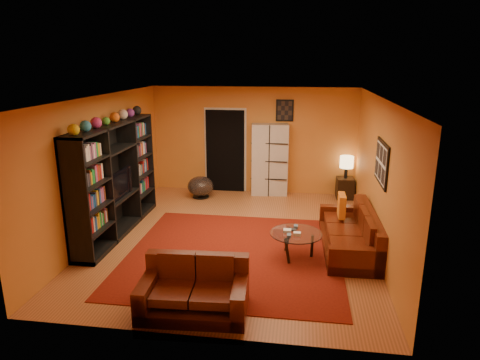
# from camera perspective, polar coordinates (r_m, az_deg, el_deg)

# --- Properties ---
(floor) EXTENTS (6.00, 6.00, 0.00)m
(floor) POSITION_cam_1_polar(r_m,az_deg,el_deg) (8.09, -0.71, -7.68)
(floor) COLOR #94552D
(floor) RESTS_ON ground
(ceiling) EXTENTS (6.00, 6.00, 0.00)m
(ceiling) POSITION_cam_1_polar(r_m,az_deg,el_deg) (7.45, -0.77, 10.99)
(ceiling) COLOR white
(ceiling) RESTS_ON wall_back
(wall_back) EXTENTS (6.00, 0.00, 6.00)m
(wall_back) POSITION_cam_1_polar(r_m,az_deg,el_deg) (10.58, 1.80, 5.29)
(wall_back) COLOR #CA762C
(wall_back) RESTS_ON floor
(wall_front) EXTENTS (6.00, 0.00, 6.00)m
(wall_front) POSITION_cam_1_polar(r_m,az_deg,el_deg) (4.88, -6.27, -7.49)
(wall_front) COLOR #CA762C
(wall_front) RESTS_ON floor
(wall_left) EXTENTS (0.00, 6.00, 6.00)m
(wall_left) POSITION_cam_1_polar(r_m,az_deg,el_deg) (8.42, -17.80, 1.81)
(wall_left) COLOR #CA762C
(wall_left) RESTS_ON floor
(wall_right) EXTENTS (0.00, 6.00, 6.00)m
(wall_right) POSITION_cam_1_polar(r_m,az_deg,el_deg) (7.70, 17.97, 0.54)
(wall_right) COLOR #CA762C
(wall_right) RESTS_ON floor
(rug) EXTENTS (3.60, 3.60, 0.01)m
(rug) POSITION_cam_1_polar(r_m,az_deg,el_deg) (7.45, -0.78, -9.80)
(rug) COLOR #5A120A
(rug) RESTS_ON floor
(doorway) EXTENTS (0.95, 0.10, 2.04)m
(doorway) POSITION_cam_1_polar(r_m,az_deg,el_deg) (10.69, -1.98, 3.87)
(doorway) COLOR black
(doorway) RESTS_ON floor
(wall_art_right) EXTENTS (0.03, 1.00, 0.70)m
(wall_art_right) POSITION_cam_1_polar(r_m,az_deg,el_deg) (7.34, 18.38, 2.20)
(wall_art_right) COLOR black
(wall_art_right) RESTS_ON wall_right
(wall_art_back) EXTENTS (0.42, 0.03, 0.52)m
(wall_art_back) POSITION_cam_1_polar(r_m,az_deg,el_deg) (10.39, 5.99, 9.21)
(wall_art_back) COLOR black
(wall_art_back) RESTS_ON wall_back
(entertainment_unit) EXTENTS (0.45, 3.00, 2.10)m
(entertainment_unit) POSITION_cam_1_polar(r_m,az_deg,el_deg) (8.39, -16.28, 0.12)
(entertainment_unit) COLOR black
(entertainment_unit) RESTS_ON floor
(tv) EXTENTS (0.91, 0.12, 0.52)m
(tv) POSITION_cam_1_polar(r_m,az_deg,el_deg) (8.30, -16.20, -0.52)
(tv) COLOR black
(tv) RESTS_ON entertainment_unit
(sofa) EXTENTS (0.93, 2.15, 0.85)m
(sofa) POSITION_cam_1_polar(r_m,az_deg,el_deg) (7.78, 14.91, -6.97)
(sofa) COLOR #441409
(sofa) RESTS_ON rug
(loveseat) EXTENTS (1.45, 0.92, 0.85)m
(loveseat) POSITION_cam_1_polar(r_m,az_deg,el_deg) (5.87, -6.05, -14.29)
(loveseat) COLOR #441409
(loveseat) RESTS_ON rug
(throw_pillow) EXTENTS (0.12, 0.42, 0.42)m
(throw_pillow) POSITION_cam_1_polar(r_m,az_deg,el_deg) (8.11, 13.39, -3.32)
(throw_pillow) COLOR orange
(throw_pillow) RESTS_ON sofa
(coffee_table) EXTENTS (0.87, 0.87, 0.43)m
(coffee_table) POSITION_cam_1_polar(r_m,az_deg,el_deg) (7.23, 7.48, -7.37)
(coffee_table) COLOR silver
(coffee_table) RESTS_ON floor
(storage_cabinet) EXTENTS (0.91, 0.47, 1.75)m
(storage_cabinet) POSITION_cam_1_polar(r_m,az_deg,el_deg) (10.43, 3.97, 2.71)
(storage_cabinet) COLOR beige
(storage_cabinet) RESTS_ON floor
(bowl_chair) EXTENTS (0.63, 0.63, 0.52)m
(bowl_chair) POSITION_cam_1_polar(r_m,az_deg,el_deg) (10.33, -5.28, -0.86)
(bowl_chair) COLOR black
(bowl_chair) RESTS_ON floor
(side_table) EXTENTS (0.42, 0.42, 0.50)m
(side_table) POSITION_cam_1_polar(r_m,az_deg,el_deg) (10.56, 13.81, -1.04)
(side_table) COLOR black
(side_table) RESTS_ON floor
(table_lamp) EXTENTS (0.32, 0.32, 0.53)m
(table_lamp) POSITION_cam_1_polar(r_m,az_deg,el_deg) (10.40, 14.03, 2.27)
(table_lamp) COLOR black
(table_lamp) RESTS_ON side_table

